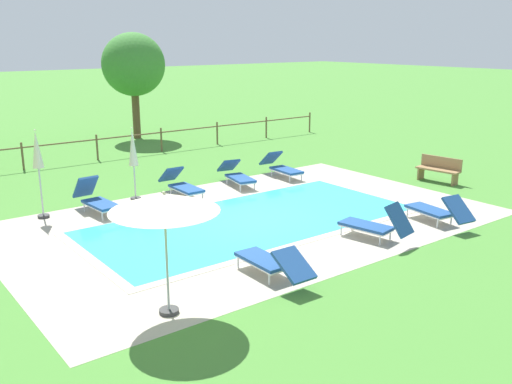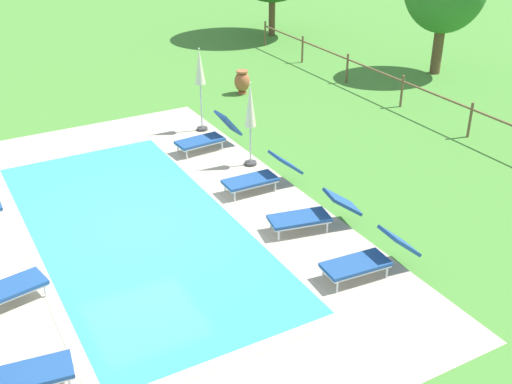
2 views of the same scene
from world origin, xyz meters
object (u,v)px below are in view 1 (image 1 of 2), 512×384
at_px(sun_lounger_north_mid, 437,210).
at_px(sun_lounger_south_near_corner, 237,175).
at_px(patio_umbrella_open_foreground, 164,203).
at_px(sun_lounger_north_near_steps, 182,184).
at_px(sun_lounger_south_far, 282,167).
at_px(tree_far_west, 133,65).
at_px(patio_umbrella_closed_row_mid_west, 37,156).
at_px(wooden_bench_lawn_side, 439,169).
at_px(sun_lounger_north_far, 96,199).
at_px(patio_umbrella_closed_row_west, 133,152).
at_px(sun_lounger_north_end, 271,262).
at_px(sun_lounger_south_mid, 375,225).

relative_size(sun_lounger_north_mid, sun_lounger_south_near_corner, 0.97).
bearing_deg(patio_umbrella_open_foreground, sun_lounger_north_near_steps, 58.05).
bearing_deg(sun_lounger_south_far, patio_umbrella_open_foreground, -140.91).
bearing_deg(tree_far_west, patio_umbrella_open_foreground, -114.34).
distance_m(sun_lounger_south_near_corner, patio_umbrella_closed_row_mid_west, 6.53).
relative_size(sun_lounger_north_near_steps, wooden_bench_lawn_side, 1.29).
relative_size(sun_lounger_north_far, patio_umbrella_closed_row_west, 0.84).
height_order(patio_umbrella_closed_row_west, tree_far_west, tree_far_west).
height_order(sun_lounger_north_mid, wooden_bench_lawn_side, sun_lounger_north_mid).
bearing_deg(sun_lounger_north_end, sun_lounger_north_near_steps, 75.28).
bearing_deg(sun_lounger_north_mid, sun_lounger_north_near_steps, 121.37).
xyz_separation_m(sun_lounger_north_near_steps, sun_lounger_south_near_corner, (2.17, 0.04, -0.01)).
bearing_deg(patio_umbrella_closed_row_west, sun_lounger_north_far, -160.12).
relative_size(sun_lounger_north_far, patio_umbrella_closed_row_mid_west, 0.77).
bearing_deg(patio_umbrella_open_foreground, patio_umbrella_closed_row_mid_west, 89.91).
xyz_separation_m(sun_lounger_north_mid, sun_lounger_north_far, (-6.85, 6.54, 0.02)).
height_order(patio_umbrella_open_foreground, wooden_bench_lawn_side, patio_umbrella_open_foreground).
bearing_deg(sun_lounger_north_far, sun_lounger_south_far, 0.66).
height_order(patio_umbrella_closed_row_west, patio_umbrella_closed_row_mid_west, patio_umbrella_closed_row_mid_west).
bearing_deg(patio_umbrella_closed_row_west, sun_lounger_north_near_steps, -19.05).
xyz_separation_m(sun_lounger_north_mid, patio_umbrella_open_foreground, (-8.24, -0.16, 1.70)).
bearing_deg(sun_lounger_south_mid, patio_umbrella_open_foreground, -176.83).
distance_m(sun_lounger_north_far, sun_lounger_south_mid, 7.83).
height_order(sun_lounger_north_near_steps, patio_umbrella_closed_row_west, patio_umbrella_closed_row_west).
relative_size(patio_umbrella_closed_row_west, wooden_bench_lawn_side, 1.47).
height_order(sun_lounger_north_end, patio_umbrella_closed_row_west, patio_umbrella_closed_row_west).
xyz_separation_m(sun_lounger_south_mid, tree_far_west, (1.98, 17.19, 3.18)).
relative_size(sun_lounger_south_far, patio_umbrella_open_foreground, 0.88).
xyz_separation_m(sun_lounger_north_far, sun_lounger_south_mid, (4.55, -6.38, 0.01)).
bearing_deg(sun_lounger_north_far, sun_lounger_north_mid, -43.70).
bearing_deg(patio_umbrella_open_foreground, sun_lounger_south_near_corner, 46.81).
bearing_deg(patio_umbrella_closed_row_mid_west, patio_umbrella_closed_row_west, 1.66).
relative_size(sun_lounger_north_far, sun_lounger_north_end, 0.93).
height_order(sun_lounger_north_far, sun_lounger_south_near_corner, sun_lounger_north_far).
relative_size(sun_lounger_south_near_corner, sun_lounger_south_mid, 1.10).
bearing_deg(wooden_bench_lawn_side, patio_umbrella_closed_row_west, 155.40).
distance_m(sun_lounger_south_far, wooden_bench_lawn_side, 5.46).
relative_size(sun_lounger_north_end, sun_lounger_south_far, 1.02).
distance_m(sun_lounger_north_near_steps, patio_umbrella_open_foreground, 8.15).
bearing_deg(sun_lounger_north_near_steps, sun_lounger_north_mid, -58.63).
xyz_separation_m(sun_lounger_north_near_steps, tree_far_west, (3.71, 10.76, 3.20)).
height_order(sun_lounger_north_near_steps, sun_lounger_north_mid, sun_lounger_north_mid).
height_order(sun_lounger_north_far, tree_far_west, tree_far_west).
xyz_separation_m(patio_umbrella_open_foreground, tree_far_west, (7.93, 17.52, 1.50)).
distance_m(sun_lounger_south_mid, sun_lounger_south_far, 6.89).
bearing_deg(patio_umbrella_closed_row_west, sun_lounger_north_end, -93.08).
height_order(sun_lounger_north_end, patio_umbrella_closed_row_mid_west, patio_umbrella_closed_row_mid_west).
height_order(sun_lounger_south_near_corner, patio_umbrella_closed_row_mid_west, patio_umbrella_closed_row_mid_west).
bearing_deg(tree_far_west, sun_lounger_north_near_steps, -109.02).
bearing_deg(sun_lounger_south_far, sun_lounger_south_mid, -110.46).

